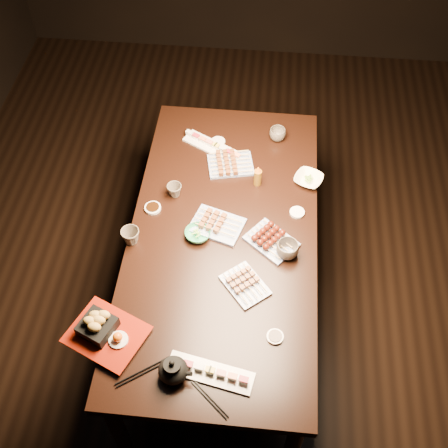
{
  "coord_description": "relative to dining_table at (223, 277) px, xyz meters",
  "views": [
    {
      "loc": [
        0.07,
        -1.66,
        2.91
      ],
      "look_at": [
        -0.09,
        -0.01,
        0.77
      ],
      "focal_mm": 45.0,
      "sensor_mm": 36.0,
      "label": 1
    }
  ],
  "objects": [
    {
      "name": "ground",
      "position": [
        0.09,
        0.06,
        -0.38
      ],
      "size": [
        5.0,
        5.0,
        0.0
      ],
      "primitive_type": "plane",
      "color": "black",
      "rests_on": "ground"
    },
    {
      "name": "dining_table",
      "position": [
        0.0,
        0.0,
        0.0
      ],
      "size": [
        1.34,
        1.97,
        0.75
      ],
      "primitive_type": "cube",
      "rotation": [
        0.0,
        0.0,
        -0.27
      ],
      "color": "black",
      "rests_on": "ground"
    },
    {
      "name": "sushi_platter_near",
      "position": [
        0.02,
        -0.7,
        0.4
      ],
      "size": [
        0.37,
        0.16,
        0.04
      ],
      "primitive_type": null,
      "rotation": [
        0.0,
        0.0,
        -0.19
      ],
      "color": "white",
      "rests_on": "dining_table"
    },
    {
      "name": "sushi_platter_far",
      "position": [
        -0.11,
        0.58,
        0.4
      ],
      "size": [
        0.34,
        0.25,
        0.04
      ],
      "primitive_type": null,
      "rotation": [
        0.0,
        0.0,
        2.64
      ],
      "color": "white",
      "rests_on": "dining_table"
    },
    {
      "name": "yakitori_plate_center",
      "position": [
        -0.03,
        0.05,
        0.41
      ],
      "size": [
        0.29,
        0.24,
        0.06
      ],
      "primitive_type": null,
      "rotation": [
        0.0,
        0.0,
        -0.3
      ],
      "color": "#828EB6",
      "rests_on": "dining_table"
    },
    {
      "name": "yakitori_plate_right",
      "position": [
        0.13,
        -0.28,
        0.4
      ],
      "size": [
        0.25,
        0.26,
        0.05
      ],
      "primitive_type": null,
      "rotation": [
        0.0,
        0.0,
        -0.88
      ],
      "color": "#828EB6",
      "rests_on": "dining_table"
    },
    {
      "name": "yakitori_plate_left",
      "position": [
        -0.01,
        0.46,
        0.4
      ],
      "size": [
        0.26,
        0.22,
        0.06
      ],
      "primitive_type": null,
      "rotation": [
        0.0,
        0.0,
        0.22
      ],
      "color": "#828EB6",
      "rests_on": "dining_table"
    },
    {
      "name": "tsukune_plate",
      "position": [
        0.23,
        -0.02,
        0.4
      ],
      "size": [
        0.28,
        0.27,
        0.06
      ],
      "primitive_type": null,
      "rotation": [
        0.0,
        0.0,
        -0.67
      ],
      "color": "#828EB6",
      "rests_on": "dining_table"
    },
    {
      "name": "edamame_bowl_green",
      "position": [
        -0.12,
        -0.02,
        0.39
      ],
      "size": [
        0.14,
        0.14,
        0.04
      ],
      "primitive_type": "imported",
      "rotation": [
        0.0,
        0.0,
        -0.16
      ],
      "color": "#339C62",
      "rests_on": "dining_table"
    },
    {
      "name": "edamame_bowl_cream",
      "position": [
        0.4,
        0.39,
        0.39
      ],
      "size": [
        0.19,
        0.19,
        0.03
      ],
      "primitive_type": "imported",
      "rotation": [
        0.0,
        0.0,
        -0.42
      ],
      "color": "white",
      "rests_on": "dining_table"
    },
    {
      "name": "tempura_tray",
      "position": [
        -0.43,
        -0.58,
        0.43
      ],
      "size": [
        0.38,
        0.35,
        0.11
      ],
      "primitive_type": null,
      "rotation": [
        0.0,
        0.0,
        -0.41
      ],
      "color": "black",
      "rests_on": "dining_table"
    },
    {
      "name": "teacup_near_left",
      "position": [
        -0.43,
        -0.08,
        0.42
      ],
      "size": [
        0.1,
        0.1,
        0.08
      ],
      "primitive_type": "imported",
      "rotation": [
        0.0,
        0.0,
        0.13
      ],
      "color": "brown",
      "rests_on": "dining_table"
    },
    {
      "name": "teacup_mid_right",
      "position": [
        0.31,
        -0.09,
        0.42
      ],
      "size": [
        0.15,
        0.15,
        0.08
      ],
      "primitive_type": "imported",
      "rotation": [
        0.0,
        0.0,
        -0.67
      ],
      "color": "brown",
      "rests_on": "dining_table"
    },
    {
      "name": "teacup_far_left",
      "position": [
        -0.27,
        0.23,
        0.41
      ],
      "size": [
        0.1,
        0.1,
        0.07
      ],
      "primitive_type": "imported",
      "rotation": [
        0.0,
        0.0,
        -0.52
      ],
      "color": "brown",
      "rests_on": "dining_table"
    },
    {
      "name": "teacup_far_right",
      "position": [
        0.23,
        0.69,
        0.41
      ],
      "size": [
        0.13,
        0.13,
        0.07
      ],
      "primitive_type": "imported",
      "rotation": [
        0.0,
        0.0,
        -0.7
      ],
      "color": "brown",
      "rests_on": "dining_table"
    },
    {
      "name": "teapot",
      "position": [
        -0.13,
        -0.72,
        0.44
      ],
      "size": [
        0.17,
        0.17,
        0.12
      ],
      "primitive_type": null,
      "rotation": [
        0.0,
        0.0,
        -0.21
      ],
      "color": "black",
      "rests_on": "dining_table"
    },
    {
      "name": "condiment_bottle",
      "position": [
        0.14,
        0.35,
        0.44
      ],
      "size": [
        0.04,
        0.04,
        0.12
      ],
      "primitive_type": "cylinder",
      "rotation": [
        0.0,
        0.0,
        0.04
      ],
      "color": "brown",
      "rests_on": "dining_table"
    },
    {
      "name": "sauce_dish_west",
      "position": [
        -0.36,
        0.13,
        0.38
      ],
      "size": [
        0.11,
        0.11,
        0.01
      ],
      "primitive_type": "cylinder",
      "rotation": [
        0.0,
        0.0,
        -0.37
      ],
      "color": "white",
      "rests_on": "dining_table"
    },
    {
      "name": "sauce_dish_east",
      "position": [
        0.35,
        0.17,
        0.38
      ],
      "size": [
        0.09,
        0.09,
        0.01
      ],
      "primitive_type": "cylinder",
      "rotation": [
        0.0,
        0.0,
        -0.27
      ],
      "color": "white",
      "rests_on": "dining_table"
    },
    {
      "name": "sauce_dish_se",
      "position": [
        0.27,
        -0.52,
        0.38
      ],
      "size": [
        0.08,
        0.08,
        0.01
      ],
      "primitive_type": "cylinder",
      "rotation": [
        0.0,
        0.0,
        -0.18
      ],
      "color": "white",
      "rests_on": "dining_table"
    },
    {
      "name": "sauce_dish_nw",
      "position": [
        -0.09,
        0.63,
        0.38
      ],
      "size": [
        0.09,
        0.09,
        0.01
      ],
      "primitive_type": "cylinder",
      "rotation": [
        0.0,
        0.0,
        -0.19
      ],
      "color": "white",
      "rests_on": "dining_table"
    },
    {
      "name": "chopsticks_near",
      "position": [
        -0.25,
        -0.72,
        0.38
      ],
      "size": [
        0.21,
        0.16,
        0.01
      ],
      "primitive_type": null,
      "rotation": [
        0.0,
        0.0,
        0.61
      ],
      "color": "black",
      "rests_on": "dining_table"
    },
    {
      "name": "chopsticks_se",
      "position": [
        0.03,
        -0.81,
        0.38
      ],
      "size": [
        0.17,
        0.15,
        0.01
      ],
      "primitive_type": null,
      "rotation": [
        0.0,
        0.0,
        -0.72
      ],
      "color": "black",
      "rests_on": "dining_table"
    }
  ]
}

